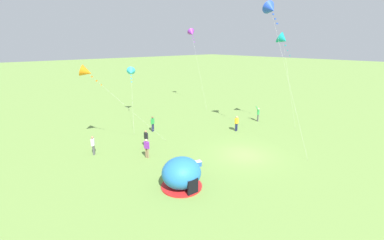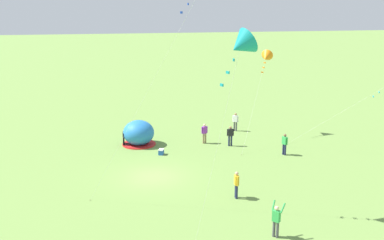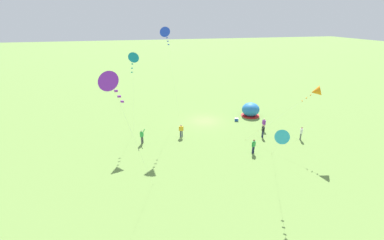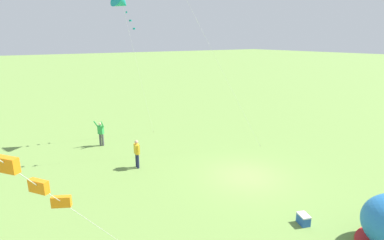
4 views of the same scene
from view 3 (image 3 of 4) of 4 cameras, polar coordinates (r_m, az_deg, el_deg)
name	(u,v)px [view 3 (image 3 of 4)]	position (r m, az deg, el deg)	size (l,w,h in m)	color
ground_plane	(205,121)	(38.15, 2.85, -0.18)	(300.00, 300.00, 0.00)	olive
popup_tent	(251,110)	(40.73, 12.89, 2.23)	(2.81, 2.81, 2.10)	#2672BF
cooler_box	(236,120)	(38.53, 9.86, 0.09)	(0.63, 0.53, 0.44)	#2659B2
person_center_field	(301,133)	(34.71, 23.10, -2.60)	(0.42, 0.50, 1.72)	#4C4C51
person_watching_sky	(254,146)	(29.62, 13.52, -5.56)	(0.54, 0.38, 1.72)	#1E2347
person_arms_raised	(142,136)	(31.62, -11.07, -3.46)	(0.71, 0.69, 1.89)	#4C4C51
person_strolling	(263,130)	(33.78, 15.50, -2.24)	(0.27, 0.59, 1.72)	#1E2347
person_with_toddler	(264,124)	(35.87, 15.66, -0.82)	(0.34, 0.57, 1.72)	#8C7251
person_near_tent	(181,130)	(32.66, -2.41, -2.26)	(0.59, 0.26, 1.72)	#1E2347
kite_purple	(112,84)	(14.64, -17.36, 7.61)	(2.94, 6.64, 11.70)	silver
kite_orange	(316,92)	(30.48, 25.81, 5.72)	(6.53, 4.66, 7.61)	silver
kite_blue	(166,34)	(32.08, -5.82, 18.56)	(3.44, 7.28, 13.29)	silver
kite_teal	(133,59)	(31.22, -13.04, 13.09)	(1.56, 3.17, 10.60)	silver
kite_cyan	(282,136)	(20.87, 19.30, -3.47)	(4.64, 7.66, 6.49)	silver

